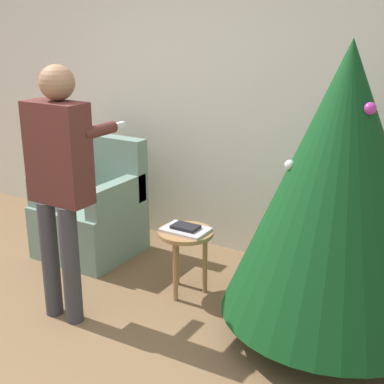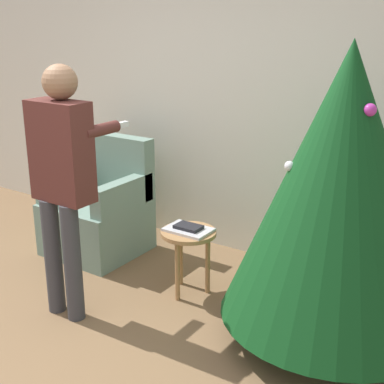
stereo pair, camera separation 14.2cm
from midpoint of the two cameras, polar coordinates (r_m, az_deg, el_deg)
ground_plane at (r=3.41m, az=-17.45°, el=-18.42°), size 14.00×14.00×0.00m
wall_back at (r=4.55m, az=2.38°, el=10.12°), size 8.00×0.06×2.70m
christmas_tree at (r=3.29m, az=14.37°, el=0.76°), size 1.40×1.40×1.88m
armchair at (r=4.76m, az=-11.40°, el=-2.29°), size 0.76×0.73×1.00m
person_standing at (r=3.57m, az=-15.05°, el=2.01°), size 0.44×0.57×1.71m
side_stool at (r=3.95m, az=-1.71°, el=-5.28°), size 0.41×0.41×0.50m
laptop at (r=3.91m, az=-1.73°, el=-4.05°), size 0.33×0.23×0.02m
book at (r=3.90m, az=-1.73°, el=-3.75°), size 0.19×0.13×0.02m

